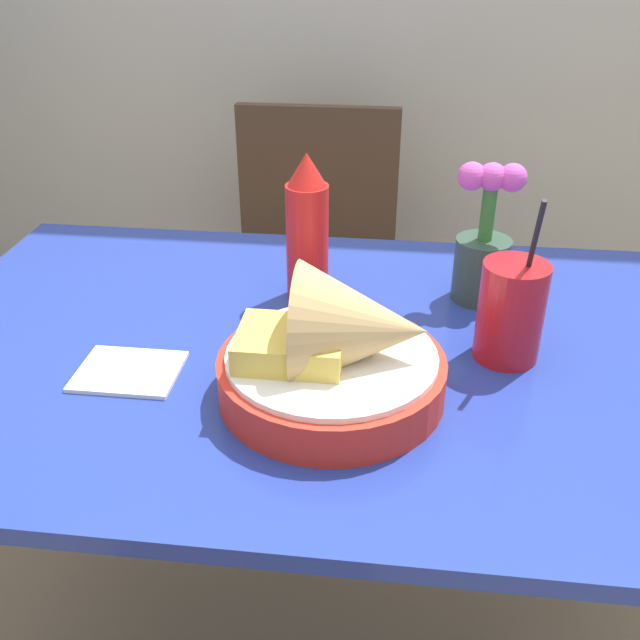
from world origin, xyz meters
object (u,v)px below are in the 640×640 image
food_basket (341,354)px  flower_vase (483,248)px  chair_far_window (314,262)px  ketchup_bottle (307,230)px  drink_cup (510,315)px

food_basket → flower_vase: size_ratio=1.30×
chair_far_window → food_basket: bearing=-80.5°
ketchup_bottle → drink_cup: size_ratio=0.97×
food_basket → drink_cup: bearing=28.3°
food_basket → flower_vase: flower_vase is taller
food_basket → drink_cup: size_ratio=1.19×
drink_cup → flower_vase: (-0.02, 0.17, 0.02)m
chair_far_window → drink_cup: drink_cup is taller
food_basket → flower_vase: (0.19, 0.29, 0.03)m
food_basket → ketchup_bottle: size_ratio=1.23×
chair_far_window → food_basket: 0.94m
chair_far_window → flower_vase: bearing=-60.0°
ketchup_bottle → flower_vase: bearing=5.4°
chair_far_window → food_basket: (0.15, -0.88, 0.29)m
chair_far_window → flower_vase: 0.75m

